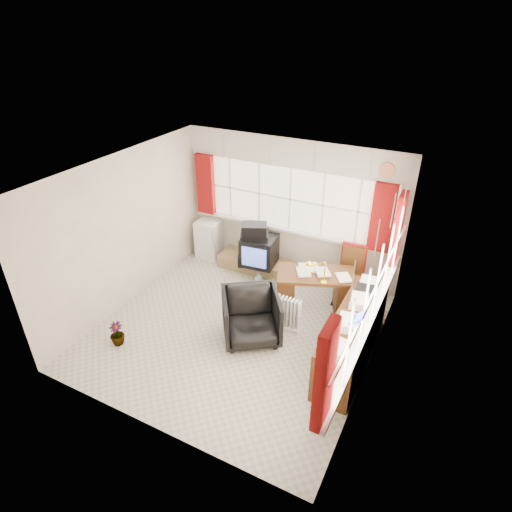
{
  "coord_description": "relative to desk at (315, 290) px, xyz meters",
  "views": [
    {
      "loc": [
        2.61,
        -4.46,
        4.31
      ],
      "look_at": [
        0.06,
        0.55,
        1.06
      ],
      "focal_mm": 30.0,
      "sensor_mm": 36.0,
      "label": 1
    }
  ],
  "objects": [
    {
      "name": "ground",
      "position": [
        -0.87,
        -1.04,
        -0.39
      ],
      "size": [
        4.0,
        4.0,
        0.0
      ],
      "primitive_type": "plane",
      "color": "beige",
      "rests_on": "ground"
    },
    {
      "name": "room_walls",
      "position": [
        -0.87,
        -1.04,
        1.11
      ],
      "size": [
        4.0,
        4.0,
        4.0
      ],
      "color": "beige",
      "rests_on": "ground"
    },
    {
      "name": "window_back",
      "position": [
        -0.87,
        0.9,
        0.55
      ],
      "size": [
        3.7,
        0.12,
        3.6
      ],
      "color": "#F7DEC3",
      "rests_on": "room_walls"
    },
    {
      "name": "window_right",
      "position": [
        1.07,
        -1.04,
        0.55
      ],
      "size": [
        0.12,
        3.7,
        3.6
      ],
      "color": "#F7DEC3",
      "rests_on": "room_walls"
    },
    {
      "name": "curtains",
      "position": [
        0.05,
        -0.12,
        1.06
      ],
      "size": [
        3.83,
        3.83,
        1.15
      ],
      "color": "#9B1708",
      "rests_on": "room_walls"
    },
    {
      "name": "overhead_cabinets",
      "position": [
        0.11,
        -0.06,
        1.86
      ],
      "size": [
        3.98,
        3.98,
        0.48
      ],
      "color": "beige",
      "rests_on": "room_walls"
    },
    {
      "name": "desk",
      "position": [
        0.0,
        0.0,
        0.0
      ],
      "size": [
        1.35,
        1.01,
        0.74
      ],
      "color": "#512913",
      "rests_on": "ground"
    },
    {
      "name": "desk_lamp",
      "position": [
        0.19,
        -0.2,
        0.58
      ],
      "size": [
        0.16,
        0.14,
        0.38
      ],
      "color": "yellow",
      "rests_on": "desk"
    },
    {
      "name": "task_chair",
      "position": [
        0.41,
        0.56,
        0.15
      ],
      "size": [
        0.44,
        0.46,
        1.01
      ],
      "color": "black",
      "rests_on": "ground"
    },
    {
      "name": "office_chair",
      "position": [
        -0.59,
        -1.08,
        -0.01
      ],
      "size": [
        1.15,
        1.15,
        0.76
      ],
      "primitive_type": "imported",
      "rotation": [
        0.0,
        0.0,
        0.6
      ],
      "color": "black",
      "rests_on": "ground"
    },
    {
      "name": "radiator",
      "position": [
        -0.17,
        -0.66,
        -0.16
      ],
      "size": [
        0.39,
        0.16,
        0.58
      ],
      "color": "white",
      "rests_on": "ground"
    },
    {
      "name": "credenza",
      "position": [
        0.86,
        -0.84,
        0.0
      ],
      "size": [
        0.5,
        2.0,
        0.85
      ],
      "color": "#512913",
      "rests_on": "ground"
    },
    {
      "name": "file_tray",
      "position": [
        0.85,
        -0.34,
        0.42
      ],
      "size": [
        0.3,
        0.37,
        0.11
      ],
      "primitive_type": "cube",
      "rotation": [
        0.0,
        0.0,
        0.12
      ],
      "color": "black",
      "rests_on": "credenza"
    },
    {
      "name": "tv_bench",
      "position": [
        -1.42,
        0.68,
        -0.27
      ],
      "size": [
        1.4,
        0.5,
        0.25
      ],
      "primitive_type": "cube",
      "color": "#9C794E",
      "rests_on": "ground"
    },
    {
      "name": "crt_tv",
      "position": [
        -1.28,
        0.54,
        0.13
      ],
      "size": [
        0.65,
        0.62,
        0.54
      ],
      "color": "black",
      "rests_on": "tv_bench"
    },
    {
      "name": "hifi_stack",
      "position": [
        -1.36,
        0.51,
        0.22
      ],
      "size": [
        0.68,
        0.58,
        0.8
      ],
      "color": "black",
      "rests_on": "tv_bench"
    },
    {
      "name": "mini_fridge",
      "position": [
        -2.49,
        0.76,
        -0.01
      ],
      "size": [
        0.47,
        0.47,
        0.76
      ],
      "color": "white",
      "rests_on": "ground"
    },
    {
      "name": "spray_bottle_a",
      "position": [
        -1.28,
        0.53,
        -0.25
      ],
      "size": [
        0.14,
        0.14,
        0.28
      ],
      "primitive_type": "imported",
      "rotation": [
        0.0,
        0.0,
        0.51
      ],
      "color": "silver",
      "rests_on": "ground"
    },
    {
      "name": "spray_bottle_b",
      "position": [
        -1.16,
        0.29,
        -0.28
      ],
      "size": [
        0.11,
        0.12,
        0.21
      ],
      "primitive_type": "imported",
      "rotation": [
        0.0,
        0.0,
        -0.21
      ],
      "color": "#8BD0C9",
      "rests_on": "ground"
    },
    {
      "name": "flower_vase",
      "position": [
        -2.29,
        -2.11,
        -0.2
      ],
      "size": [
        0.24,
        0.24,
        0.37
      ],
      "primitive_type": "imported",
      "rotation": [
        0.0,
        0.0,
        0.13
      ],
      "color": "black",
      "rests_on": "ground"
    }
  ]
}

